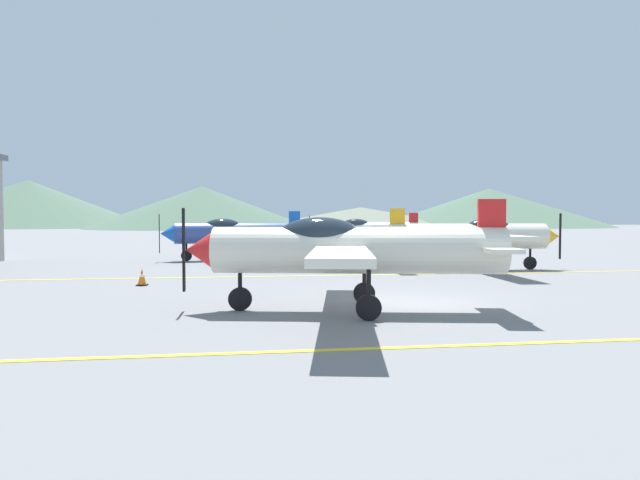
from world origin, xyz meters
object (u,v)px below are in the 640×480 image
airplane_far (234,232)px  airplane_back (364,229)px  airplane_mid (475,235)px  airplane_near (345,249)px  traffic_cone_front (142,277)px

airplane_far → airplane_back: 11.84m
airplane_mid → airplane_back: (-1.71, 14.91, 0.00)m
airplane_near → airplane_mid: (7.76, 9.75, 0.00)m
airplane_far → traffic_cone_front: 11.64m
airplane_far → airplane_back: size_ratio=1.00×
airplane_back → traffic_cone_front: bearing=-122.8°
airplane_far → traffic_cone_front: size_ratio=15.66×
airplane_mid → airplane_far: bearing=145.7°
traffic_cone_front → airplane_back: bearing=57.2°
airplane_far → airplane_back: same height
airplane_mid → airplane_far: 13.20m
airplane_mid → airplane_back: 15.01m
airplane_near → airplane_back: same height
airplane_near → traffic_cone_front: 8.56m
airplane_near → airplane_far: 17.48m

